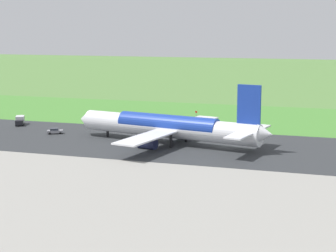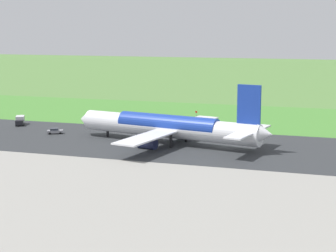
{
  "view_description": "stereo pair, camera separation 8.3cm",
  "coord_description": "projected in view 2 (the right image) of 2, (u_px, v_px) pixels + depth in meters",
  "views": [
    {
      "loc": [
        -27.3,
        130.53,
        28.57
      ],
      "look_at": [
        14.14,
        0.0,
        4.5
      ],
      "focal_mm": 59.97,
      "sensor_mm": 36.0,
      "label": 1
    },
    {
      "loc": [
        -27.38,
        130.51,
        28.57
      ],
      "look_at": [
        14.14,
        0.0,
        4.5
      ],
      "focal_mm": 59.97,
      "sensor_mm": 36.0,
      "label": 2
    }
  ],
  "objects": [
    {
      "name": "service_truck_baggage",
      "position": [
        20.0,
        120.0,
        166.44
      ],
      "size": [
        4.63,
        6.19,
        2.65
      ],
      "color": "black",
      "rests_on": "ground"
    },
    {
      "name": "ground_plane",
      "position": [
        224.0,
        147.0,
        135.61
      ],
      "size": [
        800.0,
        800.0,
        0.0
      ],
      "primitive_type": "plane",
      "color": "#547F3D"
    },
    {
      "name": "traffic_cone_orange",
      "position": [
        177.0,
        120.0,
        174.4
      ],
      "size": [
        0.4,
        0.4,
        0.55
      ],
      "primitive_type": "cone",
      "color": "orange",
      "rests_on": "ground"
    },
    {
      "name": "grass_verge_foreground",
      "position": [
        248.0,
        124.0,
        168.72
      ],
      "size": [
        600.0,
        80.0,
        0.04
      ],
      "primitive_type": "cube",
      "color": "#478534",
      "rests_on": "ground"
    },
    {
      "name": "runway_asphalt",
      "position": [
        224.0,
        147.0,
        135.6
      ],
      "size": [
        600.0,
        39.84,
        0.06
      ],
      "primitive_type": "cube",
      "color": "#2D3033",
      "rests_on": "ground"
    },
    {
      "name": "no_stopping_sign",
      "position": [
        196.0,
        115.0,
        175.13
      ],
      "size": [
        0.6,
        0.1,
        2.93
      ],
      "color": "slate",
      "rests_on": "ground"
    },
    {
      "name": "apron_concrete",
      "position": [
        119.0,
        247.0,
        73.87
      ],
      "size": [
        440.0,
        110.0,
        0.05
      ],
      "primitive_type": "cube",
      "color": "gray",
      "rests_on": "ground"
    },
    {
      "name": "airliner_main",
      "position": [
        169.0,
        127.0,
        138.9
      ],
      "size": [
        53.83,
        44.33,
        15.88
      ],
      "color": "white",
      "rests_on": "ground"
    },
    {
      "name": "service_car_followme",
      "position": [
        55.0,
        131.0,
        152.49
      ],
      "size": [
        4.55,
        3.57,
        1.62
      ],
      "color": "gray",
      "rests_on": "ground"
    }
  ]
}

